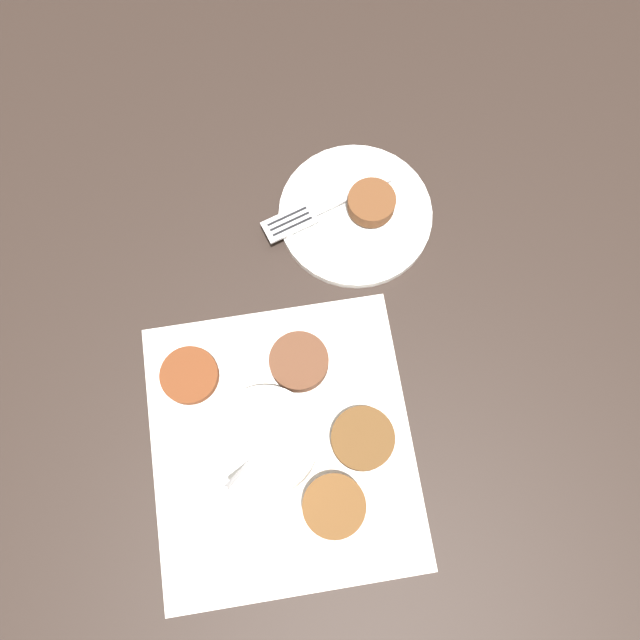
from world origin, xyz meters
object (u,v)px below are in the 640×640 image
sauce_bowl (266,443)px  serving_plate (355,214)px  fork (314,211)px  fritter_on_plate (371,203)px

sauce_bowl → serving_plate: size_ratio=0.65×
fork → serving_plate: bearing=79.3°
sauce_bowl → fork: bearing=157.5°
sauce_bowl → serving_plate: (-0.25, 0.15, -0.02)m
serving_plate → fork: 0.05m
sauce_bowl → fork: size_ratio=0.71×
serving_plate → fork: fork is taller
sauce_bowl → fritter_on_plate: 0.30m
fritter_on_plate → fork: 0.07m
serving_plate → fork: (-0.01, -0.05, 0.01)m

